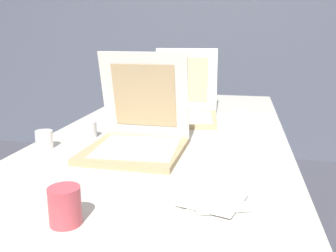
{
  "coord_description": "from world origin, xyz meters",
  "views": [
    {
      "loc": [
        0.29,
        -0.94,
        1.16
      ],
      "look_at": [
        0.02,
        0.4,
        0.81
      ],
      "focal_mm": 38.91,
      "sensor_mm": 36.0,
      "label": 1
    }
  ],
  "objects": [
    {
      "name": "cup_white_near_left",
      "position": [
        -0.4,
        0.22,
        0.78
      ],
      "size": [
        0.06,
        0.06,
        0.07
      ],
      "primitive_type": "cylinder",
      "color": "white",
      "rests_on": "table"
    },
    {
      "name": "cup_white_mid",
      "position": [
        -0.28,
        0.65,
        0.78
      ],
      "size": [
        0.06,
        0.06,
        0.07
      ],
      "primitive_type": "cylinder",
      "color": "white",
      "rests_on": "table"
    },
    {
      "name": "table",
      "position": [
        0.0,
        0.55,
        0.7
      ],
      "size": [
        0.96,
        2.0,
        0.75
      ],
      "color": "silver",
      "rests_on": "ground"
    },
    {
      "name": "cup_printed_front",
      "position": [
        -0.07,
        -0.27,
        0.79
      ],
      "size": [
        0.07,
        0.07,
        0.09
      ],
      "primitive_type": "cylinder",
      "color": "#D14C56",
      "rests_on": "table"
    },
    {
      "name": "napkin_pile",
      "position": [
        0.24,
        -0.1,
        0.76
      ],
      "size": [
        0.18,
        0.18,
        0.01
      ],
      "color": "white",
      "rests_on": "table"
    },
    {
      "name": "wall_back",
      "position": [
        0.0,
        2.56,
        1.3
      ],
      "size": [
        10.0,
        0.1,
        2.6
      ],
      "primitive_type": "cube",
      "color": "slate",
      "rests_on": "ground"
    },
    {
      "name": "cup_white_near_center",
      "position": [
        -0.3,
        0.39,
        0.78
      ],
      "size": [
        0.06,
        0.06,
        0.07
      ],
      "primitive_type": "cylinder",
      "color": "white",
      "rests_on": "table"
    },
    {
      "name": "cup_white_far",
      "position": [
        -0.24,
        0.91,
        0.78
      ],
      "size": [
        0.06,
        0.06,
        0.07
      ],
      "primitive_type": "cylinder",
      "color": "white",
      "rests_on": "table"
    },
    {
      "name": "pizza_box_front",
      "position": [
        -0.06,
        0.25,
        0.8
      ],
      "size": [
        0.34,
        0.34,
        0.35
      ],
      "rotation": [
        0.0,
        0.0,
        -0.03
      ],
      "color": "tan",
      "rests_on": "table"
    },
    {
      "name": "pizza_box_middle",
      "position": [
        0.01,
        0.8,
        0.8
      ],
      "size": [
        0.37,
        0.48,
        0.33
      ],
      "rotation": [
        0.0,
        0.0,
        0.09
      ],
      "color": "tan",
      "rests_on": "table"
    }
  ]
}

